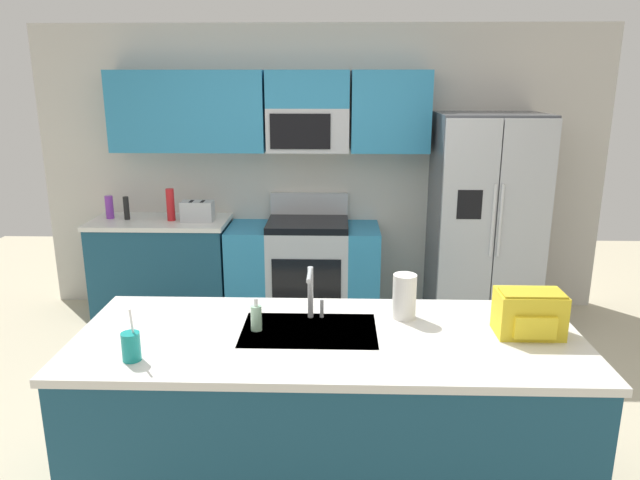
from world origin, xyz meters
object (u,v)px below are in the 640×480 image
bottle_red (171,205)px  sink_faucet (311,289)px  drink_cup_teal (131,346)px  range_oven (304,269)px  toaster (197,211)px  soap_dispenser (256,317)px  paper_towel_roll (404,296)px  backpack (530,313)px  bottle_purple (109,207)px  pepper_mill (126,208)px  refrigerator (485,221)px

bottle_red → sink_faucet: 2.59m
drink_cup_teal → range_oven: bearing=77.2°
toaster → drink_cup_teal: (0.32, -2.68, -0.02)m
bottle_red → toaster: bearing=-5.2°
drink_cup_teal → soap_dispenser: bearing=33.8°
range_oven → paper_towel_roll: 2.37m
range_oven → drink_cup_teal: drink_cup_teal is taller
paper_towel_roll → backpack: bearing=-18.4°
sink_faucet → soap_dispenser: size_ratio=1.66×
backpack → paper_towel_roll: bearing=161.6°
toaster → bottle_purple: bearing=174.0°
toaster → pepper_mill: (-0.65, 0.05, 0.01)m
bottle_red → soap_dispenser: 2.59m
sink_faucet → soap_dispenser: 0.32m
toaster → backpack: 3.21m
soap_dispenser → paper_towel_roll: bearing=13.5°
sink_faucet → backpack: bearing=-8.5°
refrigerator → sink_faucet: 2.60m
bottle_purple → backpack: (3.01, -2.43, 0.01)m
bottle_red → soap_dispenser: bearing=-65.3°
refrigerator → pepper_mill: refrigerator is taller
bottle_purple → soap_dispenser: (1.66, -2.42, -0.04)m
range_oven → backpack: (1.25, -2.40, 0.57)m
bottle_purple → paper_towel_roll: 3.30m
toaster → soap_dispenser: size_ratio=1.65×
pepper_mill → sink_faucet: size_ratio=0.74×
paper_towel_roll → pepper_mill: bearing=135.7°
toaster → pepper_mill: 0.66m
range_oven → backpack: backpack is taller
soap_dispenser → backpack: bearing=-0.6°
bottle_purple → sink_faucet: bearing=-49.6°
bottle_red → sink_faucet: bearing=-58.5°
backpack → toaster: bearing=133.0°
sink_faucet → backpack: (1.08, -0.16, -0.05)m
bottle_purple → bottle_red: (0.58, -0.06, 0.04)m
refrigerator → bottle_purple: bearing=178.2°
pepper_mill → drink_cup_teal: size_ratio=0.82×
soap_dispenser → paper_towel_roll: size_ratio=0.71×
refrigerator → paper_towel_roll: (-0.93, -2.13, 0.09)m
refrigerator → sink_faucet: refrigerator is taller
sink_faucet → drink_cup_teal: bearing=-147.9°
range_oven → drink_cup_teal: size_ratio=5.39×
range_oven → soap_dispenser: size_ratio=8.00×
soap_dispenser → drink_cup_teal: bearing=-146.2°
toaster → soap_dispenser: 2.48m
refrigerator → soap_dispenser: refrigerator is taller
bottle_red → sink_faucet: (1.35, -2.21, 0.02)m
toaster → bottle_red: size_ratio=0.98×
sink_faucet → paper_towel_roll: size_ratio=1.17×
pepper_mill → sink_faucet: (1.76, -2.24, 0.06)m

